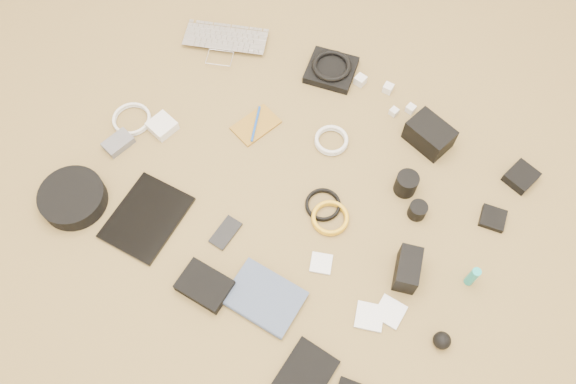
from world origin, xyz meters
The scene contains 32 objects.
laptop centered at (-0.49, 0.39, 0.01)m, with size 0.30×0.21×0.02m, color silver.
headphone_pouch centered at (-0.10, 0.50, 0.01)m, with size 0.16×0.15×0.03m, color black.
headphones centered at (-0.10, 0.50, 0.04)m, with size 0.14×0.14×0.02m, color black.
charger_a centered at (0.01, 0.52, 0.02)m, with size 0.03×0.03×0.03m, color silver.
charger_b centered at (0.10, 0.54, 0.01)m, with size 0.03×0.03×0.03m, color silver.
charger_c centered at (0.21, 0.50, 0.01)m, with size 0.03×0.03×0.03m, color silver.
charger_d centered at (0.16, 0.46, 0.01)m, with size 0.03×0.03×0.02m, color silver.
dslr_camera centered at (0.31, 0.42, 0.04)m, with size 0.14×0.10×0.08m, color black.
lens_pouch centered at (0.62, 0.44, 0.02)m, with size 0.08×0.09×0.03m, color black.
notebook_olive centered at (-0.21, 0.17, 0.00)m, with size 0.10×0.15×0.01m, color #88601D.
pen_blue centered at (-0.21, 0.17, 0.01)m, with size 0.01×0.01×0.14m, color #1444A7.
cable_white_a centered at (0.04, 0.25, 0.01)m, with size 0.11×0.11×0.01m, color silver.
lens_a centered at (0.32, 0.22, 0.04)m, with size 0.07×0.07×0.08m, color black.
lens_b centered at (0.39, 0.16, 0.03)m, with size 0.06×0.06×0.05m, color black.
card_reader centered at (0.60, 0.26, 0.01)m, with size 0.07×0.07×0.02m, color black.
power_brick centered at (-0.47, 0.00, 0.02)m, with size 0.08×0.08×0.03m, color silver.
cable_white_b centered at (-0.58, -0.03, 0.01)m, with size 0.13×0.13×0.01m, color silver.
cable_black centered at (0.13, 0.03, 0.01)m, with size 0.11×0.11×0.01m, color black.
cable_yellow centered at (0.17, 0.00, 0.01)m, with size 0.12×0.12×0.01m, color gold.
flash centered at (0.45, -0.04, 0.04)m, with size 0.06×0.12×0.09m, color black.
lens_cleaner centered at (0.62, 0.04, 0.05)m, with size 0.03×0.03×0.09m, color teal.
battery_charger centered at (-0.56, -0.13, 0.01)m, with size 0.06×0.09×0.03m, color #57575C.
tablet centered at (-0.31, -0.29, 0.01)m, with size 0.20×0.25×0.01m, color black.
phone centered at (-0.08, -0.21, 0.00)m, with size 0.05×0.10×0.01m, color black.
filter_case_left centered at (0.22, -0.14, 0.00)m, with size 0.06×0.06×0.01m, color silver.
filter_case_mid centered at (0.42, -0.21, 0.01)m, with size 0.08×0.08×0.01m, color silver.
filter_case_right centered at (0.46, -0.16, 0.01)m, with size 0.08×0.08×0.01m, color silver.
air_blower centered at (0.62, -0.17, 0.02)m, with size 0.05×0.05×0.05m, color black.
headphone_case centered at (-0.54, -0.36, 0.03)m, with size 0.20×0.20×0.06m, color black.
drive_case centered at (-0.03, -0.38, 0.02)m, with size 0.15×0.10×0.04m, color black.
paperback centered at (0.14, -0.39, 0.01)m, with size 0.16×0.21×0.02m, color #3C4A65.
notebook_black_a centered at (0.34, -0.46, 0.01)m, with size 0.13×0.20×0.01m, color black.
Camera 1 is at (0.43, -0.68, 1.59)m, focal length 35.00 mm.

